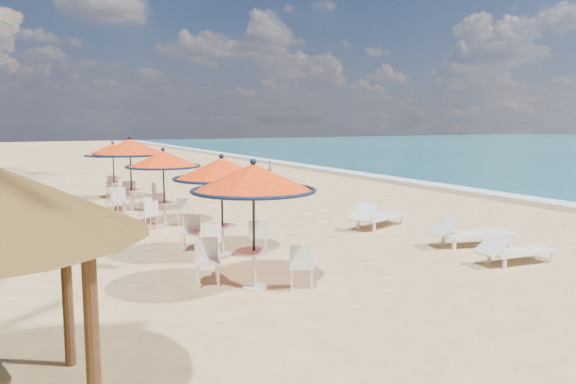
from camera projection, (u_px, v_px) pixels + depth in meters
name	position (u px, v px, depth m)	size (l,w,h in m)	color
ground	(472.00, 261.00, 12.24)	(160.00, 160.00, 0.00)	tan
foam_strip	(459.00, 189.00, 25.28)	(1.20, 140.00, 0.04)	white
wetsand_band	(444.00, 190.00, 24.87)	(1.40, 140.00, 0.02)	olive
station_0	(253.00, 190.00, 10.11)	(2.28, 2.28, 2.38)	black
station_1	(221.00, 181.00, 12.67)	(2.22, 2.22, 2.31)	black
station_2	(163.00, 168.00, 16.32)	(2.19, 2.20, 2.28)	black
station_3	(130.00, 156.00, 18.68)	(2.45, 2.45, 2.55)	black
station_4	(114.00, 157.00, 21.76)	(2.17, 2.25, 2.27)	black
lounger_near	(514.00, 250.00, 11.97)	(1.87, 0.74, 0.65)	white
lounger_mid	(469.00, 232.00, 13.65)	(2.23, 1.19, 0.76)	white
lounger_far	(377.00, 215.00, 16.04)	(2.22, 1.36, 0.76)	white
person	(270.00, 167.00, 31.90)	(0.31, 0.20, 0.84)	#886045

